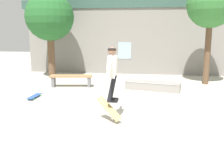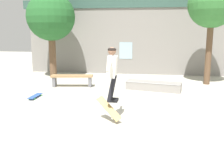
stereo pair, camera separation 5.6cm
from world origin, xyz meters
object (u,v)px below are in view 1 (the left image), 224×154
at_px(skater, 112,69).
at_px(skateboard_flipping, 109,108).
at_px(tree_left, 50,17).
at_px(skate_ledge, 153,86).
at_px(park_bench, 71,78).
at_px(skateboard_resting, 34,96).
at_px(tree_right, 211,5).

height_order(skater, skateboard_flipping, skater).
distance_m(tree_left, skate_ledge, 6.16).
xyz_separation_m(park_bench, skateboard_flipping, (2.20, -3.86, -0.01)).
distance_m(tree_left, skater, 7.12).
bearing_deg(skate_ledge, tree_left, 169.17).
height_order(tree_left, skater, tree_left).
distance_m(skate_ledge, skateboard_resting, 4.57).
xyz_separation_m(tree_left, skate_ledge, (5.04, -2.11, -2.83)).
xyz_separation_m(tree_right, skateboard_resting, (-6.61, -3.31, -3.38)).
bearing_deg(skateboard_resting, skater, 60.20).
relative_size(park_bench, skateboard_resting, 2.25).
bearing_deg(skateboard_resting, skateboard_flipping, 58.54).
distance_m(skate_ledge, skater, 4.00).
bearing_deg(skater, park_bench, 122.53).
bearing_deg(tree_left, skateboard_flipping, -56.75).
height_order(tree_right, skateboard_flipping, tree_right).
xyz_separation_m(skater, skateboard_flipping, (-0.07, -0.08, -1.04)).
bearing_deg(skater, skateboard_resting, 150.12).
bearing_deg(tree_right, skateboard_flipping, -124.60).
height_order(tree_right, skateboard_resting, tree_right).
relative_size(skater, skateboard_resting, 1.80).
xyz_separation_m(park_bench, skateboard_resting, (-0.79, -1.92, -0.30)).
bearing_deg(skateboard_flipping, tree_left, 152.17).
xyz_separation_m(tree_right, skate_ledge, (-2.40, -1.55, -3.27)).
distance_m(skater, skateboard_resting, 3.82).
xyz_separation_m(park_bench, skater, (2.28, -3.78, 1.02)).
xyz_separation_m(skate_ledge, skater, (-1.15, -3.63, 1.22)).
bearing_deg(skater, skateboard_flipping, -133.38).
relative_size(park_bench, skate_ledge, 0.80).
bearing_deg(tree_right, park_bench, -166.54).
xyz_separation_m(tree_left, skater, (3.89, -5.74, -1.62)).
relative_size(skate_ledge, skater, 1.56).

